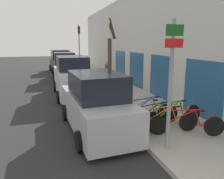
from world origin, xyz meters
name	(u,v)px	position (x,y,z in m)	size (l,w,h in m)	color
ground_plane	(78,97)	(0.00, 11.20, 0.00)	(80.00, 80.00, 0.00)	#28282B
sidewalk_curb	(108,85)	(2.60, 14.00, 0.07)	(3.20, 32.00, 0.15)	#ADA89E
building_facade	(131,41)	(4.35, 13.91, 3.21)	(0.23, 32.00, 6.50)	silver
signpost	(171,82)	(1.50, 3.88, 2.08)	(0.53, 0.13, 3.57)	#939399
bicycle_0	(186,124)	(2.53, 4.46, 0.54)	(2.29, 0.90, 0.90)	black
bicycle_1	(164,122)	(1.93, 4.84, 0.55)	(2.48, 0.44, 0.95)	black
bicycle_2	(173,116)	(2.50, 5.17, 0.57)	(2.53, 0.52, 0.99)	black
bicycle_3	(154,116)	(1.96, 5.56, 0.51)	(2.15, 0.49, 0.84)	black
bicycle_4	(147,111)	(1.86, 5.97, 0.56)	(2.52, 0.59, 0.97)	black
bicycle_5	(144,110)	(1.92, 6.29, 0.52)	(1.90, 1.24, 0.85)	black
parked_car_0	(96,105)	(-0.07, 6.10, 0.96)	(2.17, 4.68, 2.11)	#B2B7BC
parked_car_1	(72,78)	(-0.25, 11.65, 1.08)	(2.07, 4.77, 2.34)	silver
parked_car_2	(65,68)	(-0.19, 17.36, 1.04)	(2.05, 4.81, 2.31)	maroon
parked_car_3	(60,62)	(-0.17, 23.00, 1.04)	(2.31, 4.27, 2.31)	#144728
pedestrian_near	(108,73)	(2.11, 12.20, 1.20)	(0.47, 0.40, 1.82)	#333338
street_tree	(110,64)	(1.53, 9.75, 2.03)	(0.76, 1.10, 4.19)	#4C3828
traffic_light	(79,43)	(1.35, 19.09, 3.03)	(0.20, 0.30, 4.50)	#939399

